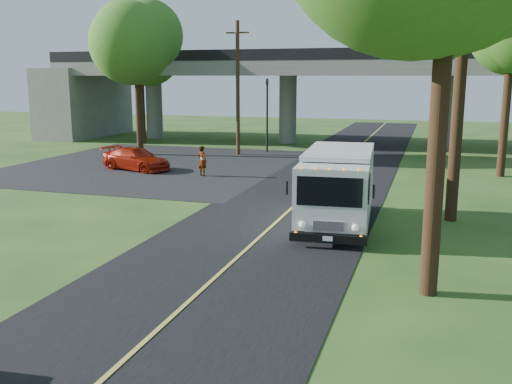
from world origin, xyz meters
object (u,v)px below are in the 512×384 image
at_px(tree_left_far, 141,49).
at_px(pedestrian, 202,161).
at_px(utility_pole, 238,88).
at_px(step_van, 338,185).
at_px(tree_left_lot, 137,37).
at_px(traffic_signal, 267,107).
at_px(red_sedan, 136,159).

bearing_deg(tree_left_far, pedestrian, -50.85).
relative_size(utility_pole, step_van, 1.35).
relative_size(tree_left_far, step_van, 1.49).
xyz_separation_m(utility_pole, step_van, (9.70, -16.96, -3.11)).
distance_m(tree_left_lot, pedestrian, 12.13).
relative_size(traffic_signal, tree_left_lot, 0.50).
bearing_deg(pedestrian, traffic_signal, -66.22).
relative_size(tree_left_lot, tree_left_far, 1.06).
relative_size(utility_pole, tree_left_lot, 0.86).
bearing_deg(utility_pole, red_sedan, -113.73).
distance_m(step_van, red_sedan, 15.99).
height_order(step_van, red_sedan, step_van).
height_order(red_sedan, pedestrian, pedestrian).
relative_size(traffic_signal, utility_pole, 0.58).
distance_m(utility_pole, tree_left_lot, 7.43).
xyz_separation_m(traffic_signal, tree_left_far, (-10.79, 1.84, 4.25)).
height_order(traffic_signal, pedestrian, traffic_signal).
bearing_deg(pedestrian, tree_left_lot, -15.85).
height_order(utility_pole, tree_left_far, tree_left_far).
xyz_separation_m(traffic_signal, step_van, (8.20, -18.96, -1.72)).
height_order(tree_left_lot, step_van, tree_left_lot).
height_order(utility_pole, pedestrian, utility_pole).
bearing_deg(tree_left_far, traffic_signal, -9.65).
height_order(tree_left_lot, red_sedan, tree_left_lot).
bearing_deg(step_van, utility_pole, 115.40).
distance_m(tree_left_far, red_sedan, 14.81).
bearing_deg(traffic_signal, tree_left_lot, -151.89).
xyz_separation_m(tree_left_lot, tree_left_far, (-3.00, 6.00, -0.45)).
distance_m(traffic_signal, pedestrian, 11.07).
relative_size(tree_left_lot, pedestrian, 6.34).
height_order(traffic_signal, step_van, traffic_signal).
distance_m(red_sedan, pedestrian, 4.58).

